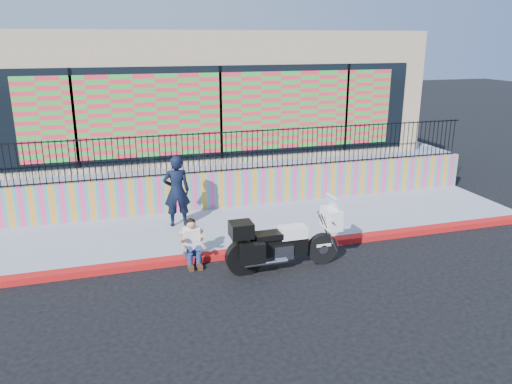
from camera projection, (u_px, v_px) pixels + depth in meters
name	position (u px, v px, depth m)	size (l,w,h in m)	color
ground	(261.00, 253.00, 12.16)	(90.00, 90.00, 0.00)	black
red_curb	(261.00, 250.00, 12.14)	(16.00, 0.30, 0.15)	#A20B16
sidewalk	(243.00, 227.00, 13.65)	(16.00, 3.00, 0.15)	#929AB0
mural_wall	(229.00, 189.00, 14.93)	(16.00, 0.20, 1.10)	#FF4385
metal_fence	(228.00, 151.00, 14.59)	(15.80, 0.04, 1.20)	black
elevated_platform	(198.00, 155.00, 19.62)	(16.00, 10.00, 1.25)	#929AB0
storefront_building	(197.00, 88.00, 18.65)	(14.00, 8.06, 4.00)	tan
police_motorcycle	(282.00, 241.00, 11.15)	(2.61, 0.86, 1.63)	black
police_officer	(177.00, 191.00, 13.28)	(0.71, 0.46, 1.93)	black
seated_man	(193.00, 246.00, 11.41)	(0.54, 0.71, 1.06)	navy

